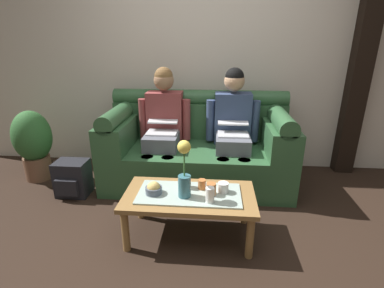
% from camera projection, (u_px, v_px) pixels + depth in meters
% --- Properties ---
extents(ground_plane, '(14.00, 14.00, 0.00)m').
position_uv_depth(ground_plane, '(187.00, 250.00, 2.14)').
color(ground_plane, black).
extents(back_wall_patterned, '(6.00, 0.12, 2.90)m').
position_uv_depth(back_wall_patterned, '(201.00, 43.00, 3.23)').
color(back_wall_patterned, beige).
rests_on(back_wall_patterned, ground_plane).
extents(timber_pillar, '(0.20, 0.20, 2.90)m').
position_uv_depth(timber_pillar, '(365.00, 43.00, 2.98)').
color(timber_pillar, black).
rests_on(timber_pillar, ground_plane).
extents(couch, '(1.93, 0.88, 0.96)m').
position_uv_depth(couch, '(198.00, 148.00, 3.10)').
color(couch, '#2D5633').
rests_on(couch, ground_plane).
extents(person_left, '(0.56, 0.67, 1.22)m').
position_uv_depth(person_left, '(164.00, 122.00, 3.03)').
color(person_left, '#595B66').
rests_on(person_left, ground_plane).
extents(person_right, '(0.56, 0.67, 1.22)m').
position_uv_depth(person_right, '(233.00, 124.00, 2.97)').
color(person_right, '#595B66').
rests_on(person_right, ground_plane).
extents(coffee_table, '(1.00, 0.52, 0.39)m').
position_uv_depth(coffee_table, '(189.00, 199.00, 2.20)').
color(coffee_table, olive).
rests_on(coffee_table, ground_plane).
extents(flower_vase, '(0.10, 0.10, 0.44)m').
position_uv_depth(flower_vase, '(184.00, 172.00, 2.06)').
color(flower_vase, '#336672').
rests_on(flower_vase, coffee_table).
extents(snack_bowl, '(0.13, 0.13, 0.10)m').
position_uv_depth(snack_bowl, '(154.00, 189.00, 2.16)').
color(snack_bowl, '#4C5666').
rests_on(snack_bowl, coffee_table).
extents(cup_near_left, '(0.07, 0.07, 0.09)m').
position_uv_depth(cup_near_left, '(211.00, 189.00, 2.14)').
color(cup_near_left, '#B26633').
rests_on(cup_near_left, coffee_table).
extents(cup_near_right, '(0.06, 0.06, 0.08)m').
position_uv_depth(cup_near_right, '(202.00, 184.00, 2.22)').
color(cup_near_right, '#B26633').
rests_on(cup_near_right, coffee_table).
extents(cup_far_center, '(0.07, 0.07, 0.10)m').
position_uv_depth(cup_far_center, '(186.00, 181.00, 2.24)').
color(cup_far_center, white).
rests_on(cup_far_center, coffee_table).
extents(cup_far_left, '(0.06, 0.06, 0.11)m').
position_uv_depth(cup_far_left, '(210.00, 195.00, 2.04)').
color(cup_far_left, white).
rests_on(cup_far_left, coffee_table).
extents(cup_far_right, '(0.08, 0.08, 0.08)m').
position_uv_depth(cup_far_right, '(223.00, 187.00, 2.18)').
color(cup_far_right, white).
rests_on(cup_far_right, coffee_table).
extents(backpack_left, '(0.31, 0.28, 0.36)m').
position_uv_depth(backpack_left, '(73.00, 179.00, 2.86)').
color(backpack_left, black).
rests_on(backpack_left, ground_plane).
extents(potted_plant, '(0.40, 0.40, 0.78)m').
position_uv_depth(potted_plant, '(33.00, 142.00, 3.12)').
color(potted_plant, brown).
rests_on(potted_plant, ground_plane).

